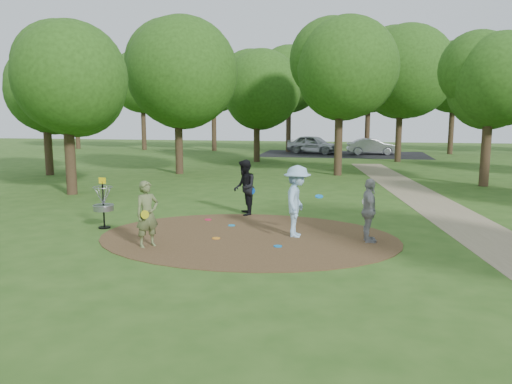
# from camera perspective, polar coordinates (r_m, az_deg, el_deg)

# --- Properties ---
(ground) EXTENTS (100.00, 100.00, 0.00)m
(ground) POSITION_cam_1_polar(r_m,az_deg,el_deg) (14.00, -0.94, -5.20)
(ground) COLOR #2D5119
(ground) RESTS_ON ground
(dirt_clearing) EXTENTS (8.40, 8.40, 0.02)m
(dirt_clearing) POSITION_cam_1_polar(r_m,az_deg,el_deg) (14.00, -0.94, -5.16)
(dirt_clearing) COLOR #47301C
(dirt_clearing) RESTS_ON ground
(footpath) EXTENTS (7.55, 39.89, 0.01)m
(footpath) POSITION_cam_1_polar(r_m,az_deg,el_deg) (16.08, 24.03, -4.11)
(footpath) COLOR #8C7A5B
(footpath) RESTS_ON ground
(parking_lot) EXTENTS (14.00, 8.00, 0.01)m
(parking_lot) POSITION_cam_1_polar(r_m,az_deg,el_deg) (43.43, 9.94, 4.27)
(parking_lot) COLOR black
(parking_lot) RESTS_ON ground
(player_observer_with_disc) EXTENTS (0.72, 0.75, 1.73)m
(player_observer_with_disc) POSITION_cam_1_polar(r_m,az_deg,el_deg) (13.12, -12.32, -2.50)
(player_observer_with_disc) COLOR #5D693D
(player_observer_with_disc) RESTS_ON ground
(player_throwing_with_disc) EXTENTS (1.11, 1.31, 2.01)m
(player_throwing_with_disc) POSITION_cam_1_polar(r_m,az_deg,el_deg) (13.91, 4.70, -1.08)
(player_throwing_with_disc) COLOR #99C2E4
(player_throwing_with_disc) RESTS_ON ground
(player_walking_with_disc) EXTENTS (0.93, 1.07, 1.89)m
(player_walking_with_disc) POSITION_cam_1_polar(r_m,az_deg,el_deg) (16.89, -1.32, 0.51)
(player_walking_with_disc) COLOR black
(player_walking_with_disc) RESTS_ON ground
(player_waiting_with_disc) EXTENTS (0.54, 1.06, 1.73)m
(player_waiting_with_disc) POSITION_cam_1_polar(r_m,az_deg,el_deg) (13.62, 12.80, -2.10)
(player_waiting_with_disc) COLOR gray
(player_waiting_with_disc) RESTS_ON ground
(disc_ground_cyan) EXTENTS (0.22, 0.22, 0.02)m
(disc_ground_cyan) POSITION_cam_1_polar(r_m,az_deg,el_deg) (15.37, -2.81, -3.83)
(disc_ground_cyan) COLOR #1990CD
(disc_ground_cyan) RESTS_ON dirt_clearing
(disc_ground_blue) EXTENTS (0.22, 0.22, 0.02)m
(disc_ground_blue) POSITION_cam_1_polar(r_m,az_deg,el_deg) (12.99, 2.51, -6.20)
(disc_ground_blue) COLOR #0B72C3
(disc_ground_blue) RESTS_ON dirt_clearing
(disc_ground_red) EXTENTS (0.22, 0.22, 0.02)m
(disc_ground_red) POSITION_cam_1_polar(r_m,az_deg,el_deg) (16.25, -5.51, -3.15)
(disc_ground_red) COLOR #E11649
(disc_ground_red) RESTS_ON dirt_clearing
(car_left) EXTENTS (5.04, 3.47, 1.59)m
(car_left) POSITION_cam_1_polar(r_m,az_deg,el_deg) (43.91, 6.60, 5.43)
(car_left) COLOR #A7ABAE
(car_left) RESTS_ON ground
(car_right) EXTENTS (4.29, 1.91, 1.37)m
(car_right) POSITION_cam_1_polar(r_m,az_deg,el_deg) (43.48, 13.11, 5.08)
(car_right) COLOR #9D9EA5
(car_right) RESTS_ON ground
(disc_ground_orange) EXTENTS (0.22, 0.22, 0.02)m
(disc_ground_orange) POSITION_cam_1_polar(r_m,az_deg,el_deg) (13.83, -4.58, -5.28)
(disc_ground_orange) COLOR orange
(disc_ground_orange) RESTS_ON dirt_clearing
(disc_golf_basket) EXTENTS (0.63, 0.63, 1.54)m
(disc_golf_basket) POSITION_cam_1_polar(r_m,az_deg,el_deg) (15.64, -17.07, -0.83)
(disc_golf_basket) COLOR black
(disc_golf_basket) RESTS_ON ground
(tree_ring) EXTENTS (36.65, 45.99, 9.42)m
(tree_ring) POSITION_cam_1_polar(r_m,az_deg,el_deg) (23.40, 6.36, 13.25)
(tree_ring) COLOR #332316
(tree_ring) RESTS_ON ground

